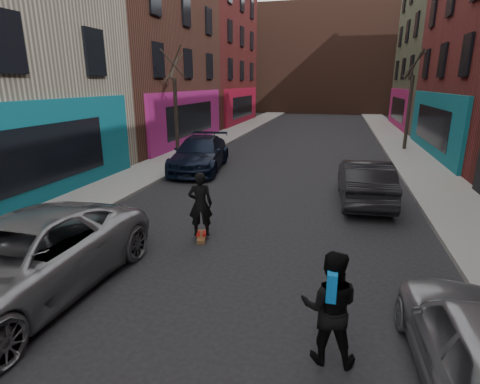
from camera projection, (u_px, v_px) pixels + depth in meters
The scene contains 11 objects.
sidewalk_left at pixel (235, 131), 31.64m from camera, with size 2.50×84.00×0.13m, color gray.
sidewalk_right at pixel (392, 137), 28.61m from camera, with size 2.50×84.00×0.13m, color gray.
building_far at pixel (327, 61), 52.32m from camera, with size 40.00×10.00×14.00m, color #47281E.
tree_left_far at pixel (175, 96), 19.56m from camera, with size 2.00×2.00×6.50m, color black, non-canonical shape.
tree_right_far at pixel (411, 92), 22.08m from camera, with size 2.00×2.00×6.80m, color black, non-canonical shape.
parked_left_far at pixel (21, 261), 7.10m from camera, with size 2.62×5.68×1.58m, color gray.
parked_left_end at pixel (200, 154), 17.85m from camera, with size 2.19×5.39×1.56m, color black.
parked_right_end at pixel (365, 181), 13.01m from camera, with size 1.58×4.54×1.50m, color black.
skateboard at pixel (201, 237), 10.08m from camera, with size 0.22×0.80×0.10m, color brown.
skateboarder at pixel (200, 204), 9.82m from camera, with size 0.63×0.42×1.74m, color black.
pedestrian at pixel (330, 307), 5.46m from camera, with size 0.87×0.68×1.77m.
Camera 1 is at (2.18, -0.67, 4.04)m, focal length 28.00 mm.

